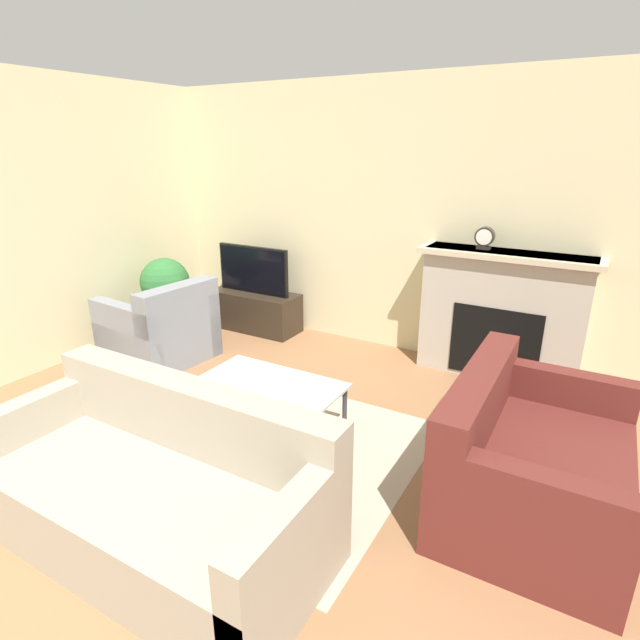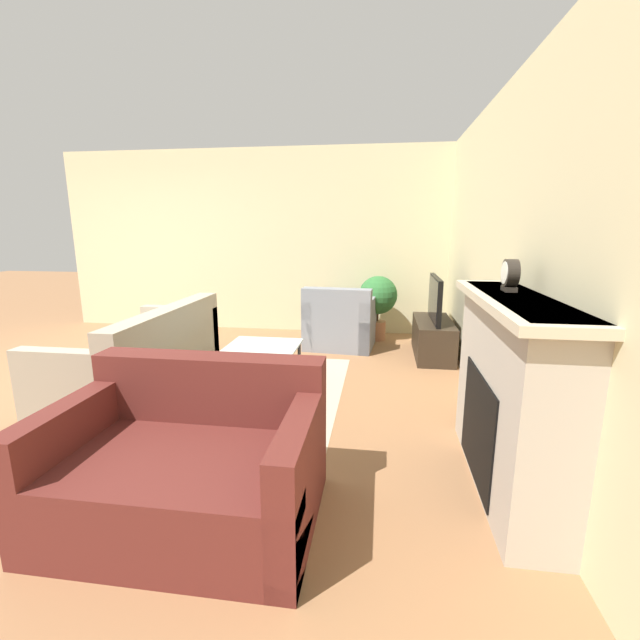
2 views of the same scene
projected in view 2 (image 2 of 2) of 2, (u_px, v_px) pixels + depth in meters
name	position (u px, v px, depth m)	size (l,w,h in m)	color
ground_plane	(46.00, 381.00, 4.45)	(20.00, 20.00, 0.00)	#936642
wall_back	(501.00, 254.00, 3.55)	(8.18, 0.06, 2.70)	beige
wall_left	(299.00, 242.00, 6.39)	(0.06, 7.38, 2.70)	beige
area_rug	(244.00, 390.00, 4.19)	(2.27, 1.91, 0.00)	#B7A88E
fireplace	(510.00, 390.00, 2.55)	(1.54, 0.39, 1.18)	#B2A899
tv_stand	(433.00, 338.00, 5.28)	(1.06, 0.43, 0.45)	#2D2319
tv	(435.00, 299.00, 5.17)	(0.92, 0.06, 0.54)	black
couch_sectional	(143.00, 361.00, 4.18)	(1.97, 0.89, 0.82)	#9E937F
couch_loveseat	(190.00, 466.00, 2.34)	(0.96, 1.39, 0.82)	#5B231E
armchair_by_window	(341.00, 324.00, 5.71)	(0.96, 0.94, 0.82)	gray
coffee_table	(257.00, 355.00, 4.09)	(1.07, 0.71, 0.41)	#333338
potted_plant	(378.00, 298.00, 5.96)	(0.53, 0.53, 0.91)	#AD704C
mantel_clock	(510.00, 275.00, 2.62)	(0.17, 0.07, 0.20)	#28231E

